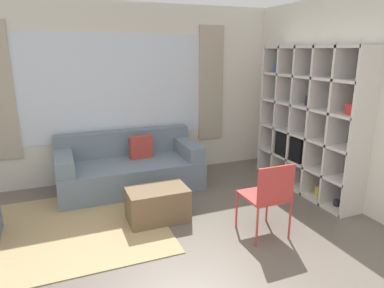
{
  "coord_description": "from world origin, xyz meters",
  "views": [
    {
      "loc": [
        -0.87,
        -2.15,
        2.01
      ],
      "look_at": [
        0.69,
        1.75,
        0.85
      ],
      "focal_mm": 32.0,
      "sensor_mm": 36.0,
      "label": 1
    }
  ],
  "objects_px": {
    "shelving_unit": "(309,121)",
    "folding_chair": "(268,193)",
    "ottoman": "(158,204)",
    "couch_main": "(130,168)"
  },
  "relations": [
    {
      "from": "folding_chair",
      "to": "couch_main",
      "type": "bearing_deg",
      "value": -61.17
    },
    {
      "from": "shelving_unit",
      "to": "folding_chair",
      "type": "height_order",
      "value": "shelving_unit"
    },
    {
      "from": "folding_chair",
      "to": "shelving_unit",
      "type": "bearing_deg",
      "value": -143.6
    },
    {
      "from": "shelving_unit",
      "to": "couch_main",
      "type": "xyz_separation_m",
      "value": [
        -2.39,
        1.03,
        -0.73
      ]
    },
    {
      "from": "ottoman",
      "to": "shelving_unit",
      "type": "bearing_deg",
      "value": 3.4
    },
    {
      "from": "shelving_unit",
      "to": "folding_chair",
      "type": "relative_size",
      "value": 2.39
    },
    {
      "from": "couch_main",
      "to": "folding_chair",
      "type": "height_order",
      "value": "folding_chair"
    },
    {
      "from": "ottoman",
      "to": "couch_main",
      "type": "bearing_deg",
      "value": 94.34
    },
    {
      "from": "ottoman",
      "to": "folding_chair",
      "type": "xyz_separation_m",
      "value": [
        1.01,
        -0.82,
        0.31
      ]
    },
    {
      "from": "ottoman",
      "to": "folding_chair",
      "type": "relative_size",
      "value": 0.83
    }
  ]
}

